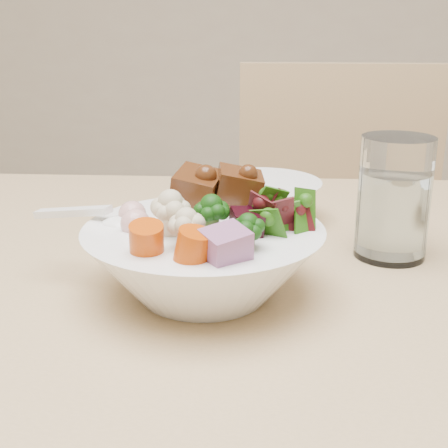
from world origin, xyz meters
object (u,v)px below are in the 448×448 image
at_px(chair_far, 340,271).
at_px(side_bowl, 261,201).
at_px(water_glass, 393,203).
at_px(food_bowl, 206,256).

relative_size(chair_far, side_bowl, 6.01).
bearing_deg(side_bowl, water_glass, -35.46).
height_order(food_bowl, side_bowl, food_bowl).
xyz_separation_m(food_bowl, water_glass, (0.18, 0.13, 0.02)).
distance_m(chair_far, side_bowl, 0.53).
xyz_separation_m(chair_far, food_bowl, (-0.16, -0.67, 0.29)).
height_order(food_bowl, water_glass, water_glass).
relative_size(food_bowl, water_glass, 1.69).
bearing_deg(food_bowl, side_bowl, 82.11).
distance_m(chair_far, water_glass, 0.63).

